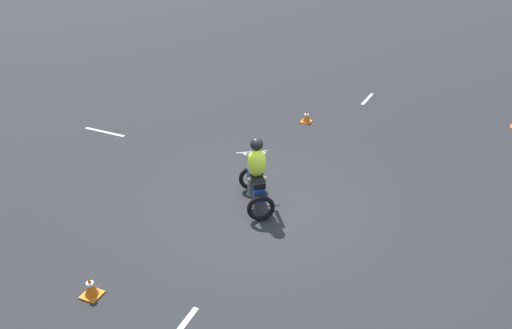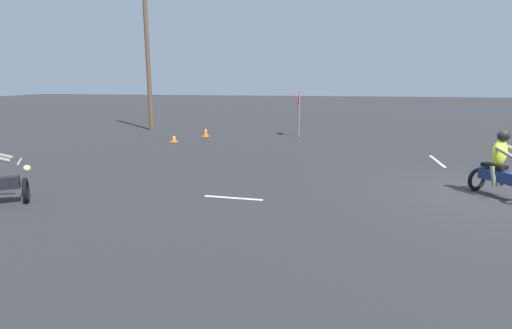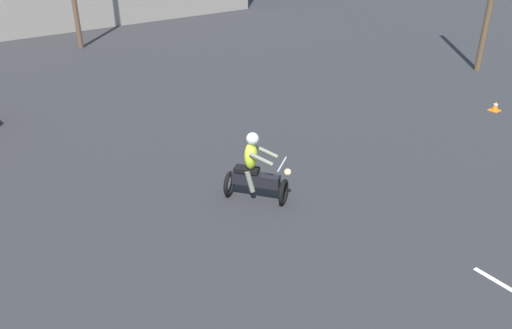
{
  "view_description": "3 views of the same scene",
  "coord_description": "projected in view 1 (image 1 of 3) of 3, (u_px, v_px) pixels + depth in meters",
  "views": [
    {
      "loc": [
        8.57,
        3.56,
        5.99
      ],
      "look_at": [
        -0.08,
        -0.27,
        1.0
      ],
      "focal_mm": 35.0,
      "sensor_mm": 36.0,
      "label": 1
    },
    {
      "loc": [
        -10.52,
        3.84,
        2.86
      ],
      "look_at": [
        -1.56,
        5.56,
        0.9
      ],
      "focal_mm": 28.0,
      "sensor_mm": 36.0,
      "label": 2
    },
    {
      "loc": [
        -9.13,
        3.55,
        5.94
      ],
      "look_at": [
        -3.05,
        11.4,
        0.9
      ],
      "focal_mm": 35.0,
      "sensor_mm": 36.0,
      "label": 3
    }
  ],
  "objects": [
    {
      "name": "traffic_cone_mid_left",
      "position": [
        306.0,
        117.0,
        15.23
      ],
      "size": [
        0.32,
        0.32,
        0.35
      ],
      "color": "orange",
      "rests_on": "ground"
    },
    {
      "name": "ground_plane",
      "position": [
        266.0,
        208.0,
        11.0
      ],
      "size": [
        120.0,
        120.0,
        0.0
      ],
      "primitive_type": "plane",
      "color": "#28282B"
    },
    {
      "name": "motorcycle_rider_foreground",
      "position": [
        256.0,
        176.0,
        10.79
      ],
      "size": [
        1.5,
        1.27,
        1.66
      ],
      "rotation": [
        0.0,
        0.0,
        2.15
      ],
      "color": "black",
      "rests_on": "ground"
    },
    {
      "name": "traffic_cone_mid_center",
      "position": [
        91.0,
        287.0,
        8.48
      ],
      "size": [
        0.32,
        0.32,
        0.39
      ],
      "color": "orange",
      "rests_on": "ground"
    },
    {
      "name": "lane_stripe_s",
      "position": [
        105.0,
        132.0,
        14.64
      ],
      "size": [
        0.14,
        1.42,
        0.01
      ],
      "primitive_type": "cube",
      "rotation": [
        0.0,
        0.0,
        6.26
      ],
      "color": "silver",
      "rests_on": "ground"
    },
    {
      "name": "lane_stripe_w",
      "position": [
        367.0,
        99.0,
        17.1
      ],
      "size": [
        1.21,
        0.18,
        0.01
      ],
      "primitive_type": "cube",
      "rotation": [
        0.0,
        0.0,
        4.65
      ],
      "color": "silver",
      "rests_on": "ground"
    }
  ]
}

